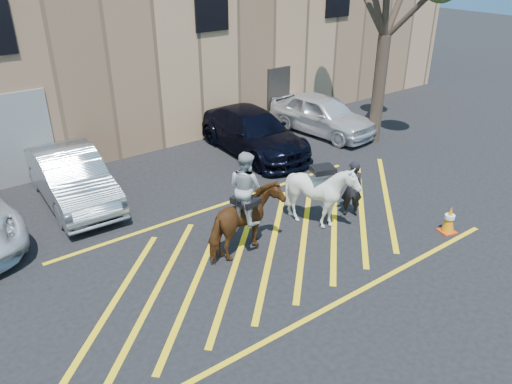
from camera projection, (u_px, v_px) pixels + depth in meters
ground at (265, 240)px, 12.39m from camera, size 90.00×90.00×0.00m
car_silver_sedan at (71, 177)px, 13.91m from camera, size 1.74×4.59×1.50m
car_blue_suv at (253, 132)px, 17.28m from camera, size 2.26×5.10×1.46m
car_white_suv at (322, 114)px, 18.99m from camera, size 2.34×4.56×1.49m
handler at (352, 189)px, 13.20m from camera, size 0.68×0.63×1.57m
warehouse at (78, 27)px, 19.34m from camera, size 32.42×10.20×7.30m
hatching_zone at (272, 245)px, 12.17m from camera, size 12.60×5.12×0.01m
mounted_bay at (246, 214)px, 11.43m from camera, size 2.09×1.27×2.58m
saddled_white at (321, 194)px, 12.67m from camera, size 1.88×1.99×1.77m
traffic_cone at (449, 219)px, 12.59m from camera, size 0.46×0.46×0.73m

